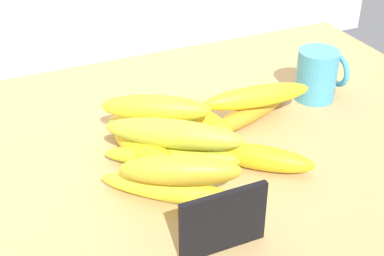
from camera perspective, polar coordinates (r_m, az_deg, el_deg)
The scene contains 14 objects.
counter_top at distance 82.68cm, azimuth -2.11°, elevation -4.32°, with size 110.00×76.00×3.00cm, color tan.
chalkboard_sign at distance 65.29cm, azimuth 3.23°, elevation -9.84°, with size 11.00×1.80×8.40cm.
coffee_mug at distance 99.06cm, azimuth 12.90°, elevation 5.41°, with size 8.60×7.10×9.04cm.
banana_0 at distance 80.33cm, azimuth -4.67°, elevation -2.48°, with size 15.22×4.21×4.21cm, color yellow.
banana_1 at distance 91.17cm, azimuth 6.03°, elevation 1.58°, with size 19.92×3.21×3.21cm, color #B98A23.
banana_2 at distance 73.68cm, azimuth -2.23°, elevation -6.38°, with size 19.90×3.38×3.38cm, color yellow.
banana_3 at distance 79.91cm, azimuth 7.20°, elevation -3.08°, with size 15.28×3.70×3.70cm, color gold.
banana_4 at distance 84.20cm, azimuth -3.76°, elevation -0.77°, with size 18.02×3.97×3.97cm, color gold.
banana_5 at distance 79.95cm, azimuth -1.61°, elevation -2.92°, with size 20.48×3.38×3.38cm, color #B0BC26.
banana_6 at distance 89.69cm, azimuth 0.16°, elevation 1.37°, with size 16.35×3.60×3.60cm, color gold.
banana_7 at distance 83.10cm, azimuth -3.86°, elevation 2.03°, with size 16.71×4.16×4.16cm, color yellow.
banana_8 at distance 77.88cm, azimuth -1.97°, elevation -0.61°, with size 20.16×4.22×4.22cm, color #A9B730.
banana_9 at distance 89.07cm, azimuth 6.71°, elevation 3.27°, with size 18.41×3.59×3.59cm, color yellow.
banana_10 at distance 70.82cm, azimuth -1.19°, elevation -4.38°, with size 15.90×4.04×4.04cm, color gold.
Camera 1 is at (-24.56, -62.20, 50.12)cm, focal length 51.57 mm.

